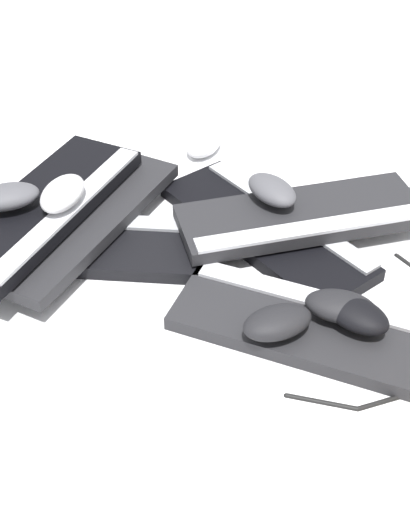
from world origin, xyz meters
name	(u,v)px	position (x,y,z in m)	size (l,w,h in m)	color
ground_plane	(251,274)	(0.00, 0.00, 0.00)	(3.20, 3.20, 0.00)	white
keyboard_0	(93,245)	(0.28, -0.05, 0.01)	(0.45, 0.17, 0.03)	black
keyboard_1	(314,329)	(-0.10, 0.14, 0.01)	(0.46, 0.29, 0.03)	#232326
keyboard_2	(266,229)	(-0.03, -0.11, 0.01)	(0.40, 0.43, 0.03)	black
keyboard_3	(81,218)	(0.31, -0.09, 0.04)	(0.32, 0.46, 0.03)	#232326
keyboard_4	(302,217)	(-0.09, -0.11, 0.04)	(0.46, 0.27, 0.03)	#232326
keyboard_5	(44,208)	(0.37, -0.08, 0.07)	(0.31, 0.46, 0.03)	black
mouse_0	(63,193)	(0.33, -0.07, 0.11)	(0.11, 0.07, 0.04)	silver
mouse_1	(341,306)	(-0.13, 0.13, 0.05)	(0.11, 0.07, 0.04)	black
mouse_2	(7,197)	(0.42, -0.06, 0.11)	(0.11, 0.07, 0.04)	#4C4C51
mouse_3	(204,143)	(0.10, -0.40, 0.02)	(0.11, 0.07, 0.04)	silver
mouse_4	(277,322)	(-0.03, 0.17, 0.05)	(0.11, 0.07, 0.04)	black
mouse_5	(355,314)	(-0.15, 0.14, 0.05)	(0.11, 0.07, 0.04)	black
mouse_6	(272,190)	(-0.04, -0.14, 0.08)	(0.11, 0.07, 0.04)	#4C4C51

